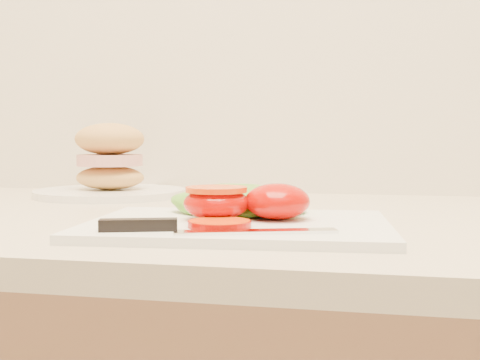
# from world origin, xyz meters

# --- Properties ---
(cutting_board) EXTENTS (0.35, 0.26, 0.01)m
(cutting_board) POSITION_xyz_m (-0.56, 1.54, 0.94)
(cutting_board) COLOR white
(cutting_board) RESTS_ON counter
(tomato_half_dome) EXTENTS (0.07, 0.07, 0.04)m
(tomato_half_dome) POSITION_xyz_m (-0.52, 1.56, 0.96)
(tomato_half_dome) COLOR #AF0D00
(tomato_half_dome) RESTS_ON cutting_board
(tomato_half_cut) EXTENTS (0.07, 0.07, 0.04)m
(tomato_half_cut) POSITION_xyz_m (-0.59, 1.55, 0.96)
(tomato_half_cut) COLOR #AF0D00
(tomato_half_cut) RESTS_ON cutting_board
(tomato_slice_0) EXTENTS (0.06, 0.06, 0.01)m
(tomato_slice_0) POSITION_xyz_m (-0.57, 1.49, 0.94)
(tomato_slice_0) COLOR #F94E0B
(tomato_slice_0) RESTS_ON cutting_board
(tomato_slice_1) EXTENTS (0.06, 0.06, 0.01)m
(tomato_slice_1) POSITION_xyz_m (-0.57, 1.49, 0.94)
(tomato_slice_1) COLOR #F94E0B
(tomato_slice_1) RESTS_ON cutting_board
(lettuce_leaf_0) EXTENTS (0.17, 0.12, 0.03)m
(lettuce_leaf_0) POSITION_xyz_m (-0.58, 1.61, 0.95)
(lettuce_leaf_0) COLOR #61A32B
(lettuce_leaf_0) RESTS_ON cutting_board
(lettuce_leaf_1) EXTENTS (0.14, 0.14, 0.02)m
(lettuce_leaf_1) POSITION_xyz_m (-0.54, 1.62, 0.95)
(lettuce_leaf_1) COLOR #61A32B
(lettuce_leaf_1) RESTS_ON cutting_board
(knife) EXTENTS (0.23, 0.07, 0.01)m
(knife) POSITION_xyz_m (-0.60, 1.46, 0.94)
(knife) COLOR silver
(knife) RESTS_ON cutting_board
(sandwich_plate) EXTENTS (0.26, 0.26, 0.13)m
(sandwich_plate) POSITION_xyz_m (-0.86, 1.87, 0.98)
(sandwich_plate) COLOR white
(sandwich_plate) RESTS_ON counter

